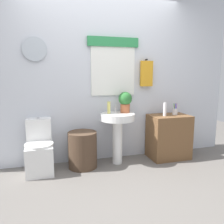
{
  "coord_description": "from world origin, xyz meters",
  "views": [
    {
      "loc": [
        -0.81,
        -2.28,
        1.36
      ],
      "look_at": [
        0.08,
        0.8,
        0.81
      ],
      "focal_mm": 36.01,
      "sensor_mm": 36.0,
      "label": 1
    }
  ],
  "objects_px": {
    "laundry_hamper": "(83,150)",
    "soap_bottle": "(109,108)",
    "toilet": "(40,151)",
    "lotion_bottle": "(165,109)",
    "toothbrush_cup": "(175,111)",
    "pedestal_sink": "(117,126)",
    "wooden_cabinet": "(169,136)",
    "potted_plant": "(125,101)"
  },
  "relations": [
    {
      "from": "laundry_hamper",
      "to": "soap_bottle",
      "type": "xyz_separation_m",
      "value": [
        0.41,
        0.05,
        0.6
      ]
    },
    {
      "from": "toilet",
      "to": "lotion_bottle",
      "type": "relative_size",
      "value": 3.59
    },
    {
      "from": "soap_bottle",
      "to": "toothbrush_cup",
      "type": "distance_m",
      "value": 1.11
    },
    {
      "from": "pedestal_sink",
      "to": "wooden_cabinet",
      "type": "distance_m",
      "value": 0.9
    },
    {
      "from": "laundry_hamper",
      "to": "wooden_cabinet",
      "type": "distance_m",
      "value": 1.41
    },
    {
      "from": "pedestal_sink",
      "to": "wooden_cabinet",
      "type": "relative_size",
      "value": 1.1
    },
    {
      "from": "laundry_hamper",
      "to": "potted_plant",
      "type": "xyz_separation_m",
      "value": [
        0.67,
        0.06,
        0.69
      ]
    },
    {
      "from": "potted_plant",
      "to": "laundry_hamper",
      "type": "bearing_deg",
      "value": -174.91
    },
    {
      "from": "toilet",
      "to": "pedestal_sink",
      "type": "bearing_deg",
      "value": -1.68
    },
    {
      "from": "toothbrush_cup",
      "to": "wooden_cabinet",
      "type": "bearing_deg",
      "value": -169.76
    },
    {
      "from": "laundry_hamper",
      "to": "toothbrush_cup",
      "type": "height_order",
      "value": "toothbrush_cup"
    },
    {
      "from": "wooden_cabinet",
      "to": "soap_bottle",
      "type": "bearing_deg",
      "value": 177.12
    },
    {
      "from": "laundry_hamper",
      "to": "toothbrush_cup",
      "type": "relative_size",
      "value": 2.86
    },
    {
      "from": "potted_plant",
      "to": "lotion_bottle",
      "type": "xyz_separation_m",
      "value": [
        0.62,
        -0.1,
        -0.14
      ]
    },
    {
      "from": "pedestal_sink",
      "to": "toilet",
      "type": "bearing_deg",
      "value": 178.32
    },
    {
      "from": "laundry_hamper",
      "to": "pedestal_sink",
      "type": "xyz_separation_m",
      "value": [
        0.53,
        -0.0,
        0.32
      ]
    },
    {
      "from": "pedestal_sink",
      "to": "soap_bottle",
      "type": "xyz_separation_m",
      "value": [
        -0.12,
        0.05,
        0.28
      ]
    },
    {
      "from": "laundry_hamper",
      "to": "soap_bottle",
      "type": "bearing_deg",
      "value": 6.9
    },
    {
      "from": "lotion_bottle",
      "to": "laundry_hamper",
      "type": "bearing_deg",
      "value": 178.23
    },
    {
      "from": "wooden_cabinet",
      "to": "soap_bottle",
      "type": "relative_size",
      "value": 4.0
    },
    {
      "from": "pedestal_sink",
      "to": "potted_plant",
      "type": "xyz_separation_m",
      "value": [
        0.14,
        0.06,
        0.37
      ]
    },
    {
      "from": "toilet",
      "to": "toothbrush_cup",
      "type": "distance_m",
      "value": 2.17
    },
    {
      "from": "toilet",
      "to": "lotion_bottle",
      "type": "height_order",
      "value": "lotion_bottle"
    },
    {
      "from": "toothbrush_cup",
      "to": "soap_bottle",
      "type": "bearing_deg",
      "value": 178.43
    },
    {
      "from": "toilet",
      "to": "pedestal_sink",
      "type": "height_order",
      "value": "pedestal_sink"
    },
    {
      "from": "soap_bottle",
      "to": "toothbrush_cup",
      "type": "height_order",
      "value": "soap_bottle"
    },
    {
      "from": "potted_plant",
      "to": "wooden_cabinet",
      "type": "bearing_deg",
      "value": -4.68
    },
    {
      "from": "laundry_hamper",
      "to": "toothbrush_cup",
      "type": "xyz_separation_m",
      "value": [
        1.52,
        0.02,
        0.5
      ]
    },
    {
      "from": "soap_bottle",
      "to": "lotion_bottle",
      "type": "bearing_deg",
      "value": -5.82
    },
    {
      "from": "wooden_cabinet",
      "to": "lotion_bottle",
      "type": "distance_m",
      "value": 0.47
    },
    {
      "from": "lotion_bottle",
      "to": "toothbrush_cup",
      "type": "xyz_separation_m",
      "value": [
        0.22,
        0.06,
        -0.05
      ]
    },
    {
      "from": "potted_plant",
      "to": "toothbrush_cup",
      "type": "xyz_separation_m",
      "value": [
        0.84,
        -0.04,
        -0.19
      ]
    },
    {
      "from": "wooden_cabinet",
      "to": "toothbrush_cup",
      "type": "xyz_separation_m",
      "value": [
        0.11,
        0.02,
        0.41
      ]
    },
    {
      "from": "laundry_hamper",
      "to": "lotion_bottle",
      "type": "bearing_deg",
      "value": -1.77
    },
    {
      "from": "potted_plant",
      "to": "toilet",
      "type": "bearing_deg",
      "value": -178.79
    },
    {
      "from": "toilet",
      "to": "lotion_bottle",
      "type": "distance_m",
      "value": 1.97
    },
    {
      "from": "toilet",
      "to": "toothbrush_cup",
      "type": "height_order",
      "value": "toothbrush_cup"
    },
    {
      "from": "wooden_cabinet",
      "to": "soap_bottle",
      "type": "distance_m",
      "value": 1.12
    },
    {
      "from": "toilet",
      "to": "wooden_cabinet",
      "type": "xyz_separation_m",
      "value": [
        2.0,
        -0.03,
        0.07
      ]
    },
    {
      "from": "laundry_hamper",
      "to": "potted_plant",
      "type": "bearing_deg",
      "value": 5.09
    },
    {
      "from": "toilet",
      "to": "lotion_bottle",
      "type": "bearing_deg",
      "value": -2.21
    },
    {
      "from": "laundry_hamper",
      "to": "potted_plant",
      "type": "distance_m",
      "value": 0.97
    }
  ]
}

